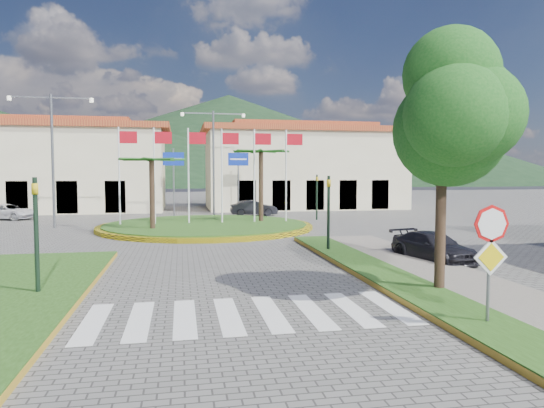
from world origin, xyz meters
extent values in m
plane|color=#5C5A57|center=(0.00, 0.00, 0.00)|extent=(160.00, 160.00, 0.00)
cube|color=gray|center=(6.00, 2.00, 0.07)|extent=(4.00, 28.00, 0.15)
cube|color=#224413|center=(4.80, 2.00, 0.09)|extent=(1.60, 28.00, 0.18)
cube|color=silver|center=(0.00, 4.00, 0.01)|extent=(8.00, 3.00, 0.01)
cylinder|color=yellow|center=(0.00, 22.00, 0.12)|extent=(12.70, 12.70, 0.24)
cylinder|color=#224413|center=(0.00, 22.00, 0.15)|extent=(12.00, 12.00, 0.30)
cylinder|color=black|center=(-3.00, 20.00, 2.02)|extent=(0.28, 0.28, 4.05)
cylinder|color=black|center=(3.50, 23.00, 2.34)|extent=(0.28, 0.28, 4.68)
cylinder|color=silver|center=(-5.00, 22.50, 3.00)|extent=(0.10, 0.10, 6.00)
cube|color=#B30B19|center=(-4.45, 22.50, 5.40)|extent=(1.00, 0.03, 0.70)
cylinder|color=silver|center=(-3.00, 22.50, 3.00)|extent=(0.10, 0.10, 6.00)
cube|color=#B30B19|center=(-2.45, 22.50, 5.40)|extent=(1.00, 0.03, 0.70)
cylinder|color=silver|center=(-1.00, 22.50, 3.00)|extent=(0.10, 0.10, 6.00)
cube|color=#B30B19|center=(-0.45, 22.50, 5.40)|extent=(1.00, 0.03, 0.70)
cylinder|color=silver|center=(1.00, 22.50, 3.00)|extent=(0.10, 0.10, 6.00)
cube|color=#B30B19|center=(1.55, 22.50, 5.40)|extent=(1.00, 0.03, 0.70)
cylinder|color=silver|center=(3.00, 22.50, 3.00)|extent=(0.10, 0.10, 6.00)
cube|color=#B30B19|center=(3.55, 22.50, 5.40)|extent=(1.00, 0.03, 0.70)
cylinder|color=silver|center=(5.00, 22.50, 3.00)|extent=(0.10, 0.10, 6.00)
cube|color=#B30B19|center=(5.55, 22.50, 5.40)|extent=(1.00, 0.03, 0.70)
cylinder|color=slate|center=(4.90, 2.00, 1.25)|extent=(0.07, 0.07, 2.50)
cylinder|color=red|center=(4.90, 1.95, 2.25)|extent=(0.80, 0.03, 0.80)
cube|color=yellow|center=(4.90, 1.94, 1.55)|extent=(0.78, 0.03, 0.78)
cylinder|color=black|center=(5.50, 5.00, 2.20)|extent=(0.28, 0.28, 4.40)
ellipsoid|color=#144C15|center=(5.50, 5.00, 5.20)|extent=(3.60, 3.60, 3.20)
cylinder|color=black|center=(-5.20, 6.50, 1.60)|extent=(0.12, 0.12, 3.20)
imported|color=gold|center=(-5.20, 6.50, 2.60)|extent=(0.15, 0.18, 0.90)
cylinder|color=black|center=(4.50, 12.00, 1.60)|extent=(0.12, 0.12, 3.20)
imported|color=gold|center=(4.50, 12.00, 2.60)|extent=(0.15, 0.18, 0.90)
cylinder|color=black|center=(8.00, 26.00, 1.60)|extent=(0.12, 0.12, 3.20)
imported|color=gold|center=(8.00, 26.00, 2.60)|extent=(0.18, 0.15, 0.90)
cylinder|color=slate|center=(-2.00, 31.00, 2.60)|extent=(0.12, 0.12, 5.20)
cube|color=#0F2BAC|center=(-2.00, 30.94, 4.40)|extent=(1.60, 0.05, 1.00)
cylinder|color=slate|center=(3.00, 31.00, 2.60)|extent=(0.12, 0.12, 5.20)
cube|color=#0F2BAC|center=(3.00, 30.94, 4.40)|extent=(1.60, 0.05, 1.00)
cylinder|color=slate|center=(1.00, 30.00, 4.00)|extent=(0.16, 0.16, 8.00)
cube|color=slate|center=(-0.20, 30.00, 7.80)|extent=(2.40, 0.08, 0.08)
cube|color=slate|center=(2.20, 30.00, 7.80)|extent=(2.40, 0.08, 0.08)
cylinder|color=slate|center=(-9.00, 24.00, 4.00)|extent=(0.16, 0.16, 8.00)
cube|color=slate|center=(-10.20, 24.00, 7.80)|extent=(2.40, 0.08, 0.08)
cube|color=slate|center=(-7.80, 24.00, 7.80)|extent=(2.40, 0.08, 0.08)
cube|color=beige|center=(-14.00, 38.00, 3.50)|extent=(22.00, 9.00, 7.00)
cube|color=maroon|center=(-14.00, 38.00, 7.25)|extent=(23.32, 9.54, 0.50)
cube|color=maroon|center=(-14.00, 38.00, 7.75)|extent=(16.50, 4.95, 0.60)
cube|color=beige|center=(10.00, 38.00, 3.50)|extent=(18.00, 9.00, 7.00)
cube|color=maroon|center=(10.00, 38.00, 7.25)|extent=(19.08, 9.54, 0.50)
cube|color=maroon|center=(10.00, 38.00, 7.75)|extent=(13.50, 4.95, 0.60)
cone|color=black|center=(15.00, 160.00, 15.00)|extent=(180.00, 180.00, 30.00)
cone|color=black|center=(70.00, 135.00, 9.00)|extent=(120.00, 120.00, 18.00)
cone|color=black|center=(-10.00, 130.00, 8.00)|extent=(110.00, 110.00, 16.00)
imported|color=silver|center=(-13.67, 30.16, 0.55)|extent=(4.35, 2.95, 1.11)
imported|color=black|center=(-7.11, 36.14, 0.60)|extent=(3.78, 2.68, 1.20)
imported|color=black|center=(4.09, 30.09, 0.60)|extent=(3.64, 1.31, 1.19)
imported|color=black|center=(7.86, 9.58, 0.54)|extent=(2.32, 3.96, 1.08)
camera|label=1|loc=(-1.45, -7.06, 3.30)|focal=32.00mm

